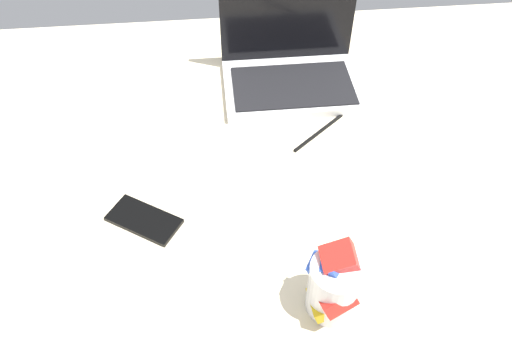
# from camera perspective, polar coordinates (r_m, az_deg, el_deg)

# --- Properties ---
(bed_mattress) EXTENTS (1.80, 1.40, 0.18)m
(bed_mattress) POSITION_cam_1_polar(r_m,az_deg,el_deg) (1.11, -0.92, -6.45)
(bed_mattress) COLOR beige
(bed_mattress) RESTS_ON ground
(laptop) EXTENTS (0.33, 0.23, 0.23)m
(laptop) POSITION_cam_1_polar(r_m,az_deg,el_deg) (1.30, 3.80, 11.26)
(laptop) COLOR silver
(laptop) RESTS_ON bed_mattress
(snack_cup) EXTENTS (0.10, 0.10, 0.15)m
(snack_cup) POSITION_cam_1_polar(r_m,az_deg,el_deg) (0.87, 8.69, -12.34)
(snack_cup) COLOR silver
(snack_cup) RESTS_ON bed_mattress
(cell_phone) EXTENTS (0.15, 0.13, 0.01)m
(cell_phone) POSITION_cam_1_polar(r_m,az_deg,el_deg) (1.03, -12.17, -5.30)
(cell_phone) COLOR black
(cell_phone) RESTS_ON bed_mattress
(charger_cable) EXTENTS (0.13, 0.11, 0.01)m
(charger_cable) POSITION_cam_1_polar(r_m,az_deg,el_deg) (1.19, 6.95, 4.20)
(charger_cable) COLOR black
(charger_cable) RESTS_ON bed_mattress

